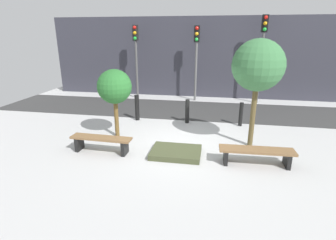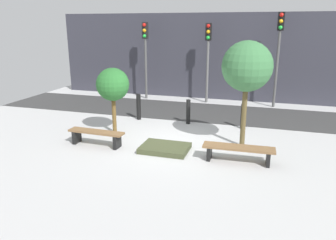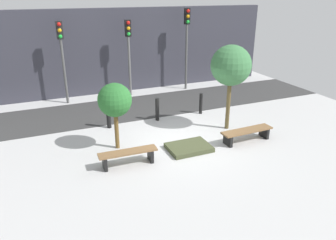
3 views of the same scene
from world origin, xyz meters
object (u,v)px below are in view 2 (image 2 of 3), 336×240
bench_right (238,151)px  bollard_far_left (139,107)px  planter_bed (165,148)px  traffic_light_mid_west (208,49)px  bollard_left (188,112)px  traffic_light_mid_east (279,43)px  bollard_center (243,116)px  traffic_light_west (145,47)px  tree_behind_left_bench (113,85)px  bench_left (96,135)px  tree_behind_right_bench (247,67)px

bench_right → bollard_far_left: size_ratio=1.90×
planter_bed → traffic_light_mid_west: traffic_light_mid_west is taller
bollard_left → traffic_light_mid_east: bearing=50.1°
bench_right → bollard_center: bearing=90.9°
traffic_light_west → bollard_center: bearing=-36.0°
planter_bed → traffic_light_west: traffic_light_west is taller
bollard_far_left → traffic_light_mid_west: 4.72m
tree_behind_left_bench → traffic_light_mid_east: 7.79m
bench_right → bollard_center: bollard_center is taller
bench_right → bollard_far_left: bollard_far_left is taller
bench_left → bollard_center: bollard_center is taller
tree_behind_right_bench → traffic_light_mid_east: bearing=80.4°
tree_behind_left_bench → traffic_light_west: size_ratio=0.60×
bench_left → traffic_light_mid_west: traffic_light_mid_west is taller
planter_bed → tree_behind_left_bench: tree_behind_left_bench is taller
traffic_light_west → bollard_far_left: bearing=-73.6°
bollard_center → bollard_left: bearing=180.0°
bollard_far_left → bench_left: bearing=-92.9°
traffic_light_mid_east → bench_left: bearing=-127.7°
bench_right → traffic_light_mid_east: (0.94, 6.86, 2.53)m
bollard_left → planter_bed: bearing=-90.0°
bench_right → tree_behind_left_bench: bearing=161.7°
bench_left → traffic_light_mid_east: (5.30, 6.86, 2.51)m
tree_behind_right_bench → traffic_light_mid_west: 5.99m
bench_right → planter_bed: (-2.18, 0.20, -0.25)m
bollard_center → traffic_light_mid_west: (-2.02, 3.74, 2.11)m
bench_right → planter_bed: bench_right is taller
bench_left → planter_bed: 2.20m
tree_behind_right_bench → planter_bed: bearing=-153.6°
tree_behind_right_bench → bollard_left: 3.48m
bench_right → traffic_light_west: (-5.30, 6.86, 2.27)m
tree_behind_right_bench → bollard_far_left: size_ratio=3.13×
bollard_left → traffic_light_west: bearing=129.9°
bench_right → traffic_light_mid_east: bearing=80.2°
bench_right → traffic_light_west: size_ratio=0.52×
bollard_left → bollard_center: bollard_left is taller
bench_right → traffic_light_mid_west: 7.54m
bollard_center → traffic_light_mid_west: traffic_light_mid_west is taller
bench_right → tree_behind_right_bench: tree_behind_right_bench is taller
bollard_far_left → bollard_center: bearing=0.0°
bollard_left → traffic_light_mid_west: bearing=90.0°
traffic_light_mid_west → bench_right: bearing=-72.4°
bench_right → tree_behind_right_bench: size_ratio=0.61×
tree_behind_right_bench → traffic_light_mid_east: traffic_light_mid_east is taller
traffic_light_mid_west → bollard_far_left: bearing=-118.4°
bollard_far_left → traffic_light_west: traffic_light_west is taller
bench_left → tree_behind_left_bench: tree_behind_left_bench is taller
traffic_light_mid_west → tree_behind_right_bench: bearing=-68.7°
bench_right → bollard_left: size_ratio=2.09×
bench_left → tree_behind_left_bench: bearing=91.9°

